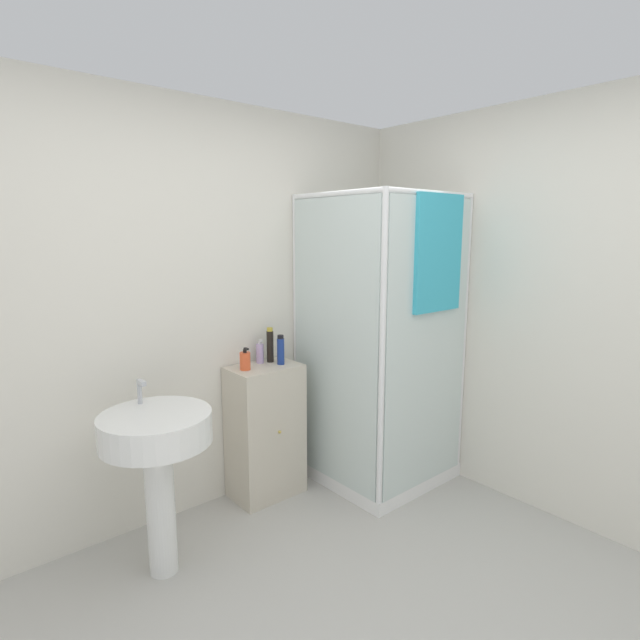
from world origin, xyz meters
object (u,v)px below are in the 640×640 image
soap_dispenser (245,361)px  lotion_bottle_white (260,353)px  shampoo_bottle_blue (281,350)px  shampoo_bottle_tall_black (270,345)px  sink (157,448)px

soap_dispenser → lotion_bottle_white: 0.18m
soap_dispenser → lotion_bottle_white: size_ratio=0.90×
shampoo_bottle_blue → lotion_bottle_white: size_ratio=1.22×
soap_dispenser → shampoo_bottle_tall_black: 0.24m
sink → soap_dispenser: 0.82m
shampoo_bottle_blue → soap_dispenser: bearing=171.2°
soap_dispenser → lotion_bottle_white: (0.16, 0.08, 0.01)m
sink → shampoo_bottle_blue: 1.04m
lotion_bottle_white → soap_dispenser: bearing=-154.6°
shampoo_bottle_tall_black → shampoo_bottle_blue: bearing=-78.3°
soap_dispenser → lotion_bottle_white: lotion_bottle_white is taller
shampoo_bottle_blue → shampoo_bottle_tall_black: bearing=101.7°
sink → shampoo_bottle_tall_black: (0.93, 0.36, 0.32)m
shampoo_bottle_tall_black → soap_dispenser: bearing=-166.7°
shampoo_bottle_blue → lotion_bottle_white: shampoo_bottle_blue is taller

